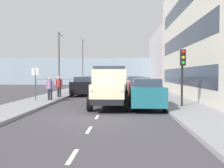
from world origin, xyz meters
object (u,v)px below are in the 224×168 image
object	(u,v)px
car_maroon_kerbside_3	(133,83)
lamp_post_far	(83,59)
car_black_oppositeside_0	(83,86)
traffic_light_near	(183,65)
truck_vintage_cream	(110,88)
street_sign	(35,78)
car_silver_kerbside_2	(136,84)
pedestrian_with_bag	(50,87)
car_white_oppositeside_2	(98,82)
car_grey_oppositeside_1	(92,83)
car_teal_kerbside_near	(146,93)
pedestrian_strolling	(59,85)
lamp_post_promenade	(59,57)
car_red_kerbside_1	(139,87)

from	to	relation	value
car_maroon_kerbside_3	lamp_post_far	bearing A→B (deg)	-27.20
car_black_oppositeside_0	traffic_light_near	xyz separation A→B (m)	(-7.03, 8.34, 1.58)
truck_vintage_cream	car_maroon_kerbside_3	xyz separation A→B (m)	(-2.08, -17.04, -0.28)
street_sign	car_silver_kerbside_2	bearing A→B (deg)	-129.95
car_silver_kerbside_2	pedestrian_with_bag	size ratio (longest dim) A/B	2.81
car_white_oppositeside_2	street_sign	bearing A→B (deg)	82.33
car_black_oppositeside_0	car_white_oppositeside_2	distance (m)	12.35
car_grey_oppositeside_1	street_sign	size ratio (longest dim) A/B	1.91
truck_vintage_cream	street_sign	xyz separation A→B (m)	(5.31, -2.52, 0.50)
truck_vintage_cream	car_teal_kerbside_near	world-z (taller)	truck_vintage_cream
car_white_oppositeside_2	street_sign	size ratio (longest dim) A/B	2.06
lamp_post_far	car_white_oppositeside_2	bearing A→B (deg)	175.45
pedestrian_with_bag	lamp_post_far	size ratio (longest dim) A/B	0.23
car_teal_kerbside_near	car_silver_kerbside_2	world-z (taller)	same
car_silver_kerbside_2	pedestrian_strolling	size ratio (longest dim) A/B	2.73
lamp_post_far	traffic_light_near	bearing A→B (deg)	113.78
car_silver_kerbside_2	lamp_post_promenade	size ratio (longest dim) A/B	0.79
truck_vintage_cream	car_grey_oppositeside_1	xyz separation A→B (m)	(2.88, -14.29, -0.28)
pedestrian_with_bag	traffic_light_near	world-z (taller)	traffic_light_near
car_grey_oppositeside_1	car_red_kerbside_1	bearing A→B (deg)	119.86
car_white_oppositeside_2	lamp_post_promenade	distance (m)	12.72
car_teal_kerbside_near	car_red_kerbside_1	xyz separation A→B (m)	(0.00, -5.80, -0.00)
traffic_light_near	car_white_oppositeside_2	bearing A→B (deg)	-71.24
car_red_kerbside_1	lamp_post_far	world-z (taller)	lamp_post_far
pedestrian_with_bag	street_sign	distance (m)	1.14
car_maroon_kerbside_3	traffic_light_near	bearing A→B (deg)	96.84
car_black_oppositeside_0	truck_vintage_cream	bearing A→B (deg)	109.43
lamp_post_far	car_maroon_kerbside_3	bearing A→B (deg)	152.80
car_teal_kerbside_near	car_maroon_kerbside_3	distance (m)	17.19
truck_vintage_cream	car_red_kerbside_1	world-z (taller)	truck_vintage_cream
car_teal_kerbside_near	lamp_post_far	size ratio (longest dim) A/B	0.63
car_white_oppositeside_2	traffic_light_near	bearing A→B (deg)	108.76
street_sign	lamp_post_far	bearing A→B (deg)	-90.83
pedestrian_with_bag	traffic_light_near	xyz separation A→B (m)	(-8.51, 2.94, 1.38)
car_red_kerbside_1	lamp_post_far	bearing A→B (deg)	-64.67
car_white_oppositeside_2	pedestrian_with_bag	size ratio (longest dim) A/B	2.88
truck_vintage_cream	car_black_oppositeside_0	world-z (taller)	truck_vintage_cream
car_black_oppositeside_0	traffic_light_near	distance (m)	11.02
car_grey_oppositeside_1	truck_vintage_cream	bearing A→B (deg)	101.41
car_red_kerbside_1	traffic_light_near	xyz separation A→B (m)	(-2.06, 5.80, 1.58)
traffic_light_near	street_sign	distance (m)	9.86
car_teal_kerbside_near	car_maroon_kerbside_3	size ratio (longest dim) A/B	1.09
car_teal_kerbside_near	traffic_light_near	distance (m)	2.60
car_red_kerbside_1	pedestrian_with_bag	bearing A→B (deg)	23.99
car_teal_kerbside_near	lamp_post_far	distance (m)	22.28
street_sign	car_black_oppositeside_0	bearing A→B (deg)	-113.20
pedestrian_with_bag	traffic_light_near	distance (m)	9.10
car_white_oppositeside_2	pedestrian_strolling	world-z (taller)	pedestrian_strolling
car_white_oppositeside_2	street_sign	world-z (taller)	street_sign
truck_vintage_cream	car_red_kerbside_1	bearing A→B (deg)	-110.23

